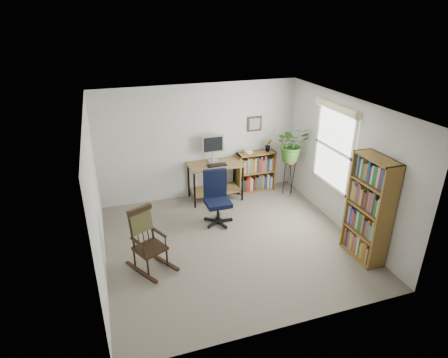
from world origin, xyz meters
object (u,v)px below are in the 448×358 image
object	(u,v)px
rocking_chair	(149,241)
low_bookshelf	(256,172)
desk	(215,181)
office_chair	(218,199)
tall_bookshelf	(369,209)

from	to	relation	value
rocking_chair	low_bookshelf	size ratio (longest dim) A/B	1.15
desk	office_chair	xyz separation A→B (m)	(-0.25, -0.99, 0.12)
desk	office_chair	world-z (taller)	office_chair
office_chair	tall_bookshelf	bearing A→B (deg)	-38.68
rocking_chair	low_bookshelf	world-z (taller)	rocking_chair
tall_bookshelf	low_bookshelf	bearing A→B (deg)	104.13
rocking_chair	low_bookshelf	xyz separation A→B (m)	(2.62, 2.08, -0.07)
low_bookshelf	desk	bearing A→B (deg)	-172.97
desk	rocking_chair	xyz separation A→B (m)	(-1.65, -1.96, 0.11)
desk	rocking_chair	world-z (taller)	rocking_chair
rocking_chair	desk	bearing A→B (deg)	23.58
office_chair	rocking_chair	bearing A→B (deg)	-142.27
desk	tall_bookshelf	world-z (taller)	tall_bookshelf
office_chair	tall_bookshelf	size ratio (longest dim) A/B	0.60
desk	rocking_chair	size ratio (longest dim) A/B	1.09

